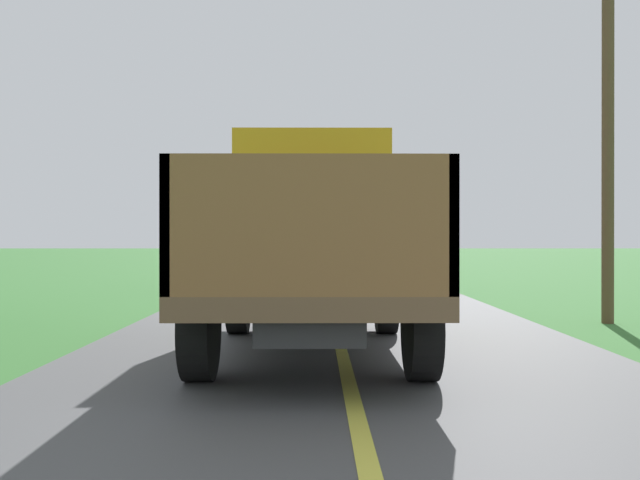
# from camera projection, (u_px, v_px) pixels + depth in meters

# --- Properties ---
(banana_truck_near) EXTENTS (2.38, 5.82, 2.80)m
(banana_truck_near) POSITION_uv_depth(u_px,v_px,m) (313.00, 235.00, 9.18)
(banana_truck_near) COLOR #2D2D30
(banana_truck_near) RESTS_ON road_surface
(banana_truck_far) EXTENTS (2.38, 5.81, 2.80)m
(banana_truck_far) POSITION_uv_depth(u_px,v_px,m) (309.00, 237.00, 21.52)
(banana_truck_far) COLOR #2D2D30
(banana_truck_far) RESTS_ON road_surface
(utility_pole_roadside) EXTENTS (1.65, 0.20, 6.33)m
(utility_pole_roadside) POSITION_uv_depth(u_px,v_px,m) (608.00, 121.00, 12.01)
(utility_pole_roadside) COLOR brown
(utility_pole_roadside) RESTS_ON ground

